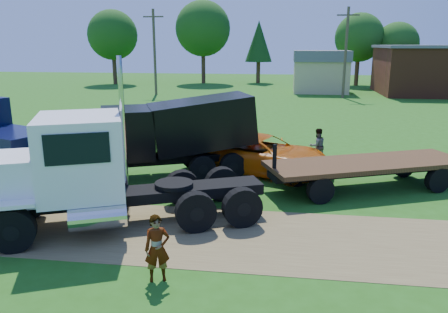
# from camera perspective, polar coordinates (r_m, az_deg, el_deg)

# --- Properties ---
(ground) EXTENTS (140.00, 140.00, 0.00)m
(ground) POSITION_cam_1_polar(r_m,az_deg,el_deg) (12.89, 6.87, -10.65)
(ground) COLOR #235813
(ground) RESTS_ON ground
(dirt_track) EXTENTS (120.00, 4.20, 0.01)m
(dirt_track) POSITION_cam_1_polar(r_m,az_deg,el_deg) (12.89, 6.88, -10.63)
(dirt_track) COLOR brown
(dirt_track) RESTS_ON ground
(white_semi_tractor) EXTENTS (8.54, 5.67, 5.12)m
(white_semi_tractor) POSITION_cam_1_polar(r_m,az_deg,el_deg) (13.61, -17.62, -2.01)
(white_semi_tractor) COLOR black
(white_semi_tractor) RESTS_ON ground
(black_dump_truck) EXTENTS (7.91, 5.10, 3.41)m
(black_dump_truck) POSITION_cam_1_polar(r_m,az_deg,el_deg) (18.24, -7.35, 3.08)
(black_dump_truck) COLOR black
(black_dump_truck) RESTS_ON ground
(orange_pickup) EXTENTS (6.47, 4.54, 1.64)m
(orange_pickup) POSITION_cam_1_polar(r_m,az_deg,el_deg) (18.95, 5.08, 0.30)
(orange_pickup) COLOR #CC5F09
(orange_pickup) RESTS_ON ground
(flatbed_trailer) EXTENTS (8.04, 5.10, 1.98)m
(flatbed_trailer) POSITION_cam_1_polar(r_m,az_deg,el_deg) (17.60, 18.12, -1.40)
(flatbed_trailer) COLOR #332210
(flatbed_trailer) RESTS_ON ground
(spectator_a) EXTENTS (0.70, 0.58, 1.64)m
(spectator_a) POSITION_cam_1_polar(r_m,az_deg,el_deg) (10.54, -8.72, -11.78)
(spectator_a) COLOR #999999
(spectator_a) RESTS_ON ground
(spectator_b) EXTENTS (0.99, 0.90, 1.66)m
(spectator_b) POSITION_cam_1_polar(r_m,az_deg,el_deg) (20.83, 12.09, 1.36)
(spectator_b) COLOR #999999
(spectator_b) RESTS_ON ground
(tan_shed) EXTENTS (6.20, 5.40, 4.70)m
(tan_shed) POSITION_cam_1_polar(r_m,az_deg,el_deg) (51.91, 12.52, 10.85)
(tan_shed) COLOR tan
(tan_shed) RESTS_ON ground
(utility_poles) EXTENTS (42.20, 0.28, 9.00)m
(utility_poles) POSITION_cam_1_polar(r_m,az_deg,el_deg) (47.05, 15.62, 13.12)
(utility_poles) COLOR #473428
(utility_poles) RESTS_ON ground
(tree_row) EXTENTS (57.32, 10.18, 11.26)m
(tree_row) POSITION_cam_1_polar(r_m,az_deg,el_deg) (60.90, 7.45, 15.42)
(tree_row) COLOR #3E2A19
(tree_row) RESTS_ON ground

